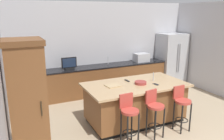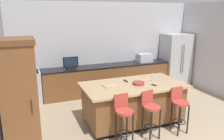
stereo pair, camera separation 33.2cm
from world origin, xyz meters
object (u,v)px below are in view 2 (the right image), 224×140
Objects in this scene: microwave at (144,58)px; tv_remote at (126,81)px; range_oven at (27,88)px; tv_monitor at (71,63)px; cabinet_tower at (20,105)px; bar_stool_left at (124,116)px; cutting_board at (110,85)px; kitchen_island at (133,103)px; bar_stool_center at (150,111)px; refrigerator at (175,59)px; bar_stool_right at (179,106)px; cell_phone at (154,85)px; fruit_bowl at (138,83)px.

microwave reaches higher than tv_remote.
tv_monitor is (1.27, -0.05, 0.61)m from range_oven.
cabinet_tower is at bearing -92.52° from range_oven.
cutting_board is at bearing 82.37° from bar_stool_left.
cabinet_tower is (-0.13, -2.95, 0.66)m from range_oven.
cutting_board reaches higher than kitchen_island.
bar_stool_center is (-0.01, -0.78, 0.12)m from kitchen_island.
bar_stool_left is (-3.35, -2.88, -0.29)m from refrigerator.
bar_stool_center is at bearing -52.14° from range_oven.
kitchen_island is 2.53× the size of range_oven.
cabinet_tower is at bearing -142.90° from microwave.
tv_remote is at bearing -147.21° from refrigerator.
cutting_board is (-1.22, 0.88, 0.35)m from bar_stool_right.
cabinet_tower reaches higher than bar_stool_center.
cabinet_tower reaches higher than kitchen_island.
tv_remote reaches higher than cutting_board.
range_oven is 2.92m from tv_remote.
cutting_board reaches higher than cell_phone.
cutting_board is at bearing 166.71° from fruit_bowl.
cutting_board is at bearing 111.80° from bar_stool_center.
range_oven is 1.41m from tv_monitor.
refrigerator is 1.84× the size of bar_stool_right.
kitchen_island is 13.73× the size of tv_remote.
bar_stool_center is at bearing -134.20° from cell_phone.
cell_phone is (-0.30, 0.55, 0.34)m from bar_stool_right.
tv_monitor is 2.42m from fruit_bowl.
refrigerator is at bearing 29.41° from cabinet_tower.
fruit_bowl is (1.09, -2.15, -0.11)m from tv_monitor.
bar_stool_left is (1.66, -2.94, 0.15)m from range_oven.
refrigerator is (2.74, 2.08, 0.43)m from kitchen_island.
cell_phone is at bearing 116.24° from bar_stool_right.
refrigerator is 1.79× the size of bar_stool_left.
bar_stool_right is at bearing -35.55° from cutting_board.
refrigerator is at bearing 38.33° from bar_stool_left.
cutting_board is at bearing -161.06° from tv_remote.
cabinet_tower is 2.45m from bar_stool_center.
fruit_bowl is at bearing 72.31° from bar_stool_center.
cell_phone is at bearing -31.57° from kitchen_island.
microwave is 0.48× the size of bar_stool_center.
bar_stool_center is (2.40, 0.04, -0.52)m from cabinet_tower.
fruit_bowl is (0.71, 0.74, 0.35)m from bar_stool_left.
range_oven is 6.15× the size of cell_phone.
refrigerator is 1.96× the size of range_oven.
fruit_bowl reaches higher than tv_remote.
bar_stool_center is (-2.74, -2.86, -0.31)m from refrigerator.
cutting_board reaches higher than range_oven.
microwave is 1.48× the size of cutting_board.
range_oven is (-5.01, 0.06, -0.44)m from refrigerator.
kitchen_island is 2.39m from tv_monitor.
range_oven is 4.17m from bar_stool_right.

